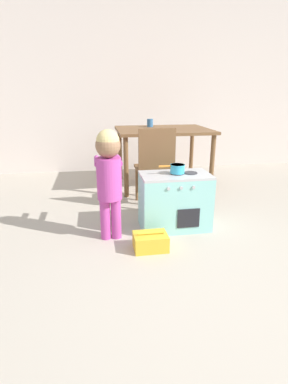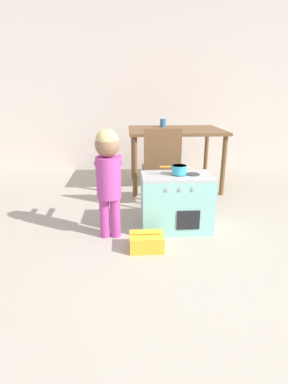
{
  "view_description": "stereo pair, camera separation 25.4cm",
  "coord_description": "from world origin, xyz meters",
  "views": [
    {
      "loc": [
        -0.83,
        -1.46,
        1.19
      ],
      "look_at": [
        -0.43,
        0.93,
        0.38
      ],
      "focal_mm": 28.0,
      "sensor_mm": 36.0,
      "label": 1
    },
    {
      "loc": [
        -0.58,
        -1.49,
        1.19
      ],
      "look_at": [
        -0.43,
        0.93,
        0.38
      ],
      "focal_mm": 28.0,
      "sensor_mm": 36.0,
      "label": 2
    }
  ],
  "objects": [
    {
      "name": "cup_on_table",
      "position": [
        -0.08,
        2.54,
        0.8
      ],
      "size": [
        0.08,
        0.08,
        0.1
      ],
      "color": "teal",
      "rests_on": "dining_table"
    },
    {
      "name": "ground_plane",
      "position": [
        0.0,
        0.0,
        0.0
      ],
      "size": [
        16.0,
        16.0,
        0.0
      ],
      "primitive_type": "plane",
      "color": "#B2A899"
    },
    {
      "name": "dining_chair_near",
      "position": [
        -0.21,
        1.55,
        0.45
      ],
      "size": [
        0.38,
        0.38,
        0.85
      ],
      "color": "brown",
      "rests_on": "ground_plane"
    },
    {
      "name": "play_kitchen",
      "position": [
        -0.14,
        1.0,
        0.25
      ],
      "size": [
        0.61,
        0.37,
        0.51
      ],
      "color": "#8CD1CC",
      "rests_on": "ground_plane"
    },
    {
      "name": "dining_table",
      "position": [
        0.05,
        2.31,
        0.66
      ],
      "size": [
        1.17,
        0.91,
        0.75
      ],
      "color": "brown",
      "rests_on": "ground_plane"
    },
    {
      "name": "wall_back",
      "position": [
        0.0,
        3.28,
        1.3
      ],
      "size": [
        10.0,
        0.06,
        2.6
      ],
      "color": "beige",
      "rests_on": "ground_plane"
    },
    {
      "name": "toy_basket",
      "position": [
        -0.43,
        0.63,
        0.06
      ],
      "size": [
        0.27,
        0.2,
        0.15
      ],
      "color": "gold",
      "rests_on": "ground_plane"
    },
    {
      "name": "toy_pot",
      "position": [
        -0.13,
        1.0,
        0.56
      ],
      "size": [
        0.23,
        0.13,
        0.08
      ],
      "color": "#38B2D6",
      "rests_on": "play_kitchen"
    },
    {
      "name": "child_figure",
      "position": [
        -0.72,
        0.88,
        0.59
      ],
      "size": [
        0.23,
        0.37,
        0.92
      ],
      "color": "#BC429E",
      "rests_on": "ground_plane"
    }
  ]
}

